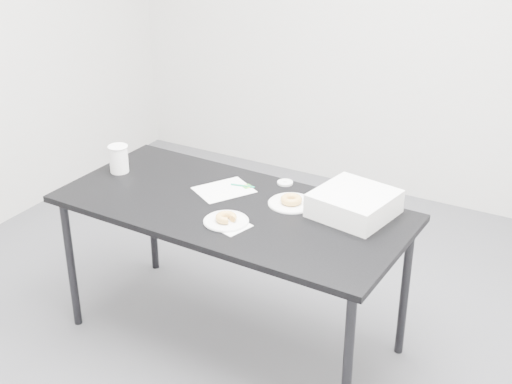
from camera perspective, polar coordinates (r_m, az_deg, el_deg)
The scene contains 14 objects.
floor at distance 3.85m, azimuth -1.49°, elevation -10.84°, with size 4.00×4.00×0.00m, color #4C4D51.
wall_back at distance 5.00m, azimuth 10.49°, elevation 14.47°, with size 4.00×0.02×2.70m, color silver.
table at distance 3.41m, azimuth -1.95°, elevation -1.95°, with size 1.71×0.84×0.77m.
scorecard at distance 3.53m, azimuth -2.59°, elevation 0.17°, with size 0.21×0.27×0.00m, color white.
logo_patch at distance 3.56m, azimuth -0.71°, elevation 0.46°, with size 0.04×0.04×0.00m, color green.
pen at distance 3.56m, azimuth -1.07°, elevation 0.51°, with size 0.01×0.01×0.12m, color #0C8E63.
napkin at distance 3.20m, azimuth -2.00°, elevation -2.73°, with size 0.14×0.14×0.00m, color white.
plate_near at distance 3.23m, azimuth -2.41°, elevation -2.34°, with size 0.21×0.21×0.01m, color silver.
donut_near at distance 3.22m, azimuth -2.41°, elevation -2.05°, with size 0.10×0.10×0.03m, color gold.
plate_far at distance 3.40m, azimuth 2.83°, elevation -0.91°, with size 0.22×0.22×0.01m, color silver.
donut_far at distance 3.39m, azimuth 2.84°, elevation -0.61°, with size 0.10×0.10×0.03m, color gold.
coffee_cup at distance 3.77m, azimuth -10.93°, elevation 2.63°, with size 0.10×0.10×0.15m, color white.
cup_lid at distance 3.60m, azimuth 2.34°, elevation 0.75°, with size 0.08×0.08×0.01m, color silver.
bakery_box at distance 3.30m, azimuth 7.86°, elevation -0.92°, with size 0.33×0.33×0.11m, color white.
Camera 1 is at (1.60, -2.64, 2.29)m, focal length 50.00 mm.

